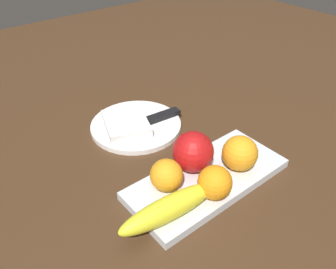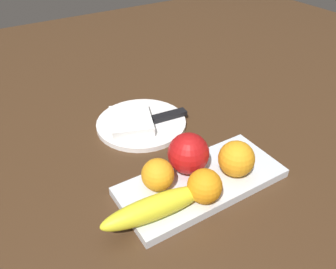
% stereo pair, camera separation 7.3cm
% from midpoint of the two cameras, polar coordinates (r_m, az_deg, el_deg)
% --- Properties ---
extents(ground_plane, '(2.40, 2.40, 0.00)m').
position_cam_midpoint_polar(ground_plane, '(0.70, 10.90, -8.01)').
color(ground_plane, '#402918').
extents(fruit_tray, '(0.33, 0.14, 0.02)m').
position_cam_midpoint_polar(fruit_tray, '(0.68, 8.67, -7.93)').
color(fruit_tray, silver).
rests_on(fruit_tray, ground_plane).
extents(apple, '(0.08, 0.08, 0.08)m').
position_cam_midpoint_polar(apple, '(0.67, 6.55, -3.25)').
color(apple, '#B31314').
rests_on(apple, fruit_tray).
extents(banana, '(0.19, 0.06, 0.04)m').
position_cam_midpoint_polar(banana, '(0.59, 1.38, -12.17)').
color(banana, yellow).
rests_on(banana, fruit_tray).
extents(orange_near_apple, '(0.06, 0.06, 0.06)m').
position_cam_midpoint_polar(orange_near_apple, '(0.63, 1.63, -6.82)').
color(orange_near_apple, orange).
rests_on(orange_near_apple, fruit_tray).
extents(orange_near_banana, '(0.06, 0.06, 0.06)m').
position_cam_midpoint_polar(orange_near_banana, '(0.62, 9.53, -8.58)').
color(orange_near_banana, orange).
rests_on(orange_near_banana, fruit_tray).
extents(orange_center, '(0.07, 0.07, 0.07)m').
position_cam_midpoint_polar(orange_center, '(0.68, 14.33, -4.03)').
color(orange_center, orange).
rests_on(orange_center, fruit_tray).
extents(dinner_plate, '(0.22, 0.22, 0.01)m').
position_cam_midpoint_polar(dinner_plate, '(0.84, -1.97, 1.77)').
color(dinner_plate, white).
rests_on(dinner_plate, ground_plane).
extents(folded_napkin, '(0.13, 0.15, 0.02)m').
position_cam_midpoint_polar(folded_napkin, '(0.82, -3.64, 2.21)').
color(folded_napkin, white).
rests_on(folded_napkin, dinner_plate).
extents(knife, '(0.18, 0.04, 0.01)m').
position_cam_midpoint_polar(knife, '(0.84, 1.71, 2.77)').
color(knife, silver).
rests_on(knife, dinner_plate).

